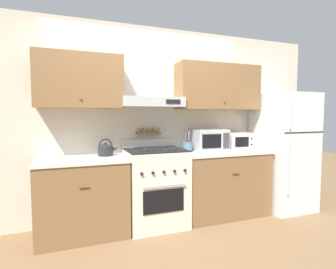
% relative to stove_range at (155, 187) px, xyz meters
% --- Properties ---
extents(ground_plane, '(16.00, 16.00, 0.00)m').
position_rel_stove_range_xyz_m(ground_plane, '(0.00, -0.31, -0.48)').
color(ground_plane, brown).
extents(wall_back, '(5.20, 0.46, 2.55)m').
position_rel_stove_range_xyz_m(wall_back, '(0.05, 0.30, 0.94)').
color(wall_back, beige).
rests_on(wall_back, ground_plane).
extents(counter_left, '(1.00, 0.65, 0.89)m').
position_rel_stove_range_xyz_m(counter_left, '(-0.86, 0.02, -0.04)').
color(counter_left, brown).
rests_on(counter_left, ground_plane).
extents(counter_right, '(1.23, 0.65, 0.89)m').
position_rel_stove_range_xyz_m(counter_right, '(0.98, 0.02, -0.04)').
color(counter_right, brown).
rests_on(counter_right, ground_plane).
extents(stove_range, '(0.72, 0.67, 1.05)m').
position_rel_stove_range_xyz_m(stove_range, '(0.00, 0.00, 0.00)').
color(stove_range, beige).
rests_on(stove_range, ground_plane).
extents(refrigerator, '(0.69, 0.77, 1.69)m').
position_rel_stove_range_xyz_m(refrigerator, '(1.97, -0.06, 0.36)').
color(refrigerator, white).
rests_on(refrigerator, ground_plane).
extents(tea_kettle, '(0.23, 0.18, 0.20)m').
position_rel_stove_range_xyz_m(tea_kettle, '(-0.58, 0.13, 0.48)').
color(tea_kettle, '#232326').
rests_on(tea_kettle, counter_left).
extents(microwave, '(0.47, 0.38, 0.29)m').
position_rel_stove_range_xyz_m(microwave, '(0.84, 0.15, 0.55)').
color(microwave, '#ADAFB5').
rests_on(microwave, counter_right).
extents(utensil_crock, '(0.14, 0.14, 0.28)m').
position_rel_stove_range_xyz_m(utensil_crock, '(0.50, 0.13, 0.47)').
color(utensil_crock, slate).
rests_on(utensil_crock, counter_right).
extents(toaster_oven, '(0.35, 0.32, 0.23)m').
position_rel_stove_range_xyz_m(toaster_oven, '(1.29, 0.13, 0.52)').
color(toaster_oven, white).
rests_on(toaster_oven, counter_right).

